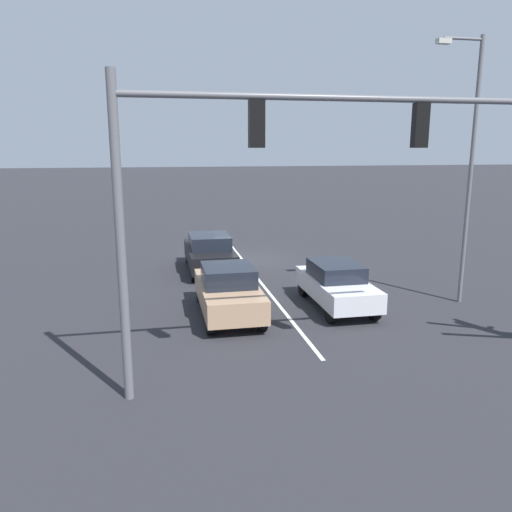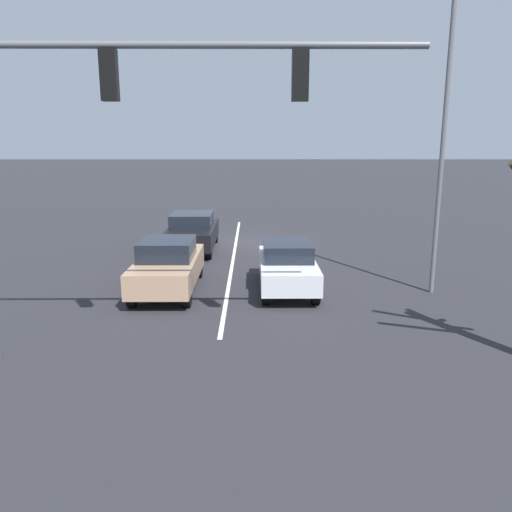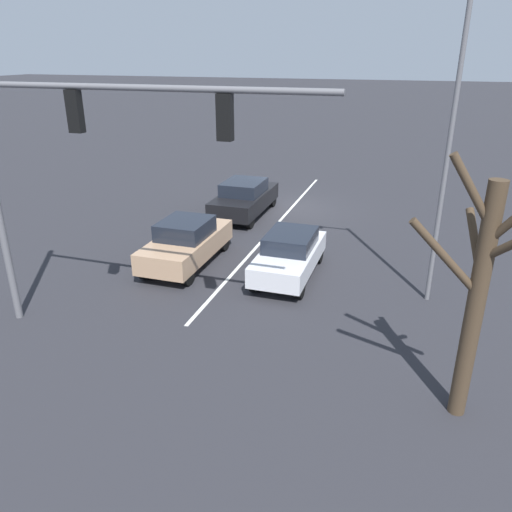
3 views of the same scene
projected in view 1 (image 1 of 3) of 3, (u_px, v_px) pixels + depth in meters
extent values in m
plane|color=#28282D|center=(243.00, 260.00, 24.12)|extent=(240.00, 240.00, 0.00)
cube|color=silver|center=(255.00, 275.00, 21.31)|extent=(0.12, 17.86, 0.01)
cube|color=silver|center=(337.00, 288.00, 16.94)|extent=(1.70, 4.13, 0.64)
cube|color=black|center=(336.00, 270.00, 16.94)|extent=(1.50, 2.01, 0.52)
cube|color=red|center=(333.00, 269.00, 18.96)|extent=(0.24, 0.06, 0.12)
cube|color=red|center=(303.00, 270.00, 18.73)|extent=(0.24, 0.06, 0.12)
cylinder|color=black|center=(374.00, 309.00, 15.75)|extent=(0.22, 0.71, 0.71)
cylinder|color=black|center=(331.00, 312.00, 15.47)|extent=(0.22, 0.71, 0.71)
cylinder|color=black|center=(341.00, 284.00, 18.55)|extent=(0.22, 0.71, 0.71)
cylinder|color=black|center=(303.00, 287.00, 18.27)|extent=(0.22, 0.71, 0.71)
cube|color=tan|center=(228.00, 294.00, 16.12)|extent=(1.81, 4.39, 0.72)
cube|color=black|center=(228.00, 275.00, 15.95)|extent=(1.59, 1.88, 0.58)
cube|color=red|center=(237.00, 272.00, 18.27)|extent=(0.24, 0.06, 0.12)
cube|color=red|center=(202.00, 274.00, 18.03)|extent=(0.24, 0.06, 0.12)
cylinder|color=black|center=(262.00, 320.00, 14.81)|extent=(0.22, 0.67, 0.67)
cylinder|color=black|center=(210.00, 323.00, 14.51)|extent=(0.22, 0.67, 0.67)
cylinder|color=black|center=(243.00, 290.00, 17.89)|extent=(0.22, 0.67, 0.67)
cylinder|color=black|center=(200.00, 292.00, 17.59)|extent=(0.22, 0.67, 0.67)
cube|color=black|center=(210.00, 255.00, 21.94)|extent=(1.92, 4.63, 0.73)
cube|color=black|center=(210.00, 241.00, 21.71)|extent=(1.69, 2.14, 0.57)
cube|color=red|center=(218.00, 241.00, 24.21)|extent=(0.24, 0.06, 0.12)
cube|color=red|center=(190.00, 242.00, 23.95)|extent=(0.24, 0.06, 0.12)
cylinder|color=black|center=(234.00, 272.00, 20.53)|extent=(0.22, 0.68, 0.68)
cylinder|color=black|center=(194.00, 274.00, 20.20)|extent=(0.22, 0.68, 0.68)
cylinder|color=black|center=(223.00, 254.00, 23.83)|extent=(0.22, 0.68, 0.68)
cylinder|color=black|center=(188.00, 256.00, 23.51)|extent=(0.22, 0.68, 0.68)
cylinder|color=slate|center=(121.00, 244.00, 10.14)|extent=(0.20, 0.20, 6.83)
cylinder|color=slate|center=(333.00, 98.00, 10.39)|extent=(8.91, 0.14, 0.14)
cube|color=black|center=(420.00, 126.00, 10.90)|extent=(0.32, 0.22, 0.95)
sphere|color=red|center=(417.00, 113.00, 10.99)|extent=(0.20, 0.20, 0.20)
sphere|color=#4C420C|center=(417.00, 126.00, 11.05)|extent=(0.20, 0.20, 0.20)
sphere|color=#0A3814|center=(416.00, 139.00, 11.11)|extent=(0.20, 0.20, 0.20)
cube|color=black|center=(257.00, 124.00, 10.19)|extent=(0.32, 0.22, 0.95)
sphere|color=red|center=(255.00, 110.00, 10.28)|extent=(0.20, 0.20, 0.20)
sphere|color=#4C420C|center=(255.00, 124.00, 10.34)|extent=(0.20, 0.20, 0.20)
sphere|color=#0A3814|center=(255.00, 139.00, 10.40)|extent=(0.20, 0.20, 0.20)
cylinder|color=slate|center=(470.00, 176.00, 16.70)|extent=(0.14, 0.14, 8.84)
cylinder|color=slate|center=(463.00, 39.00, 15.66)|extent=(1.36, 0.09, 0.09)
cube|color=beige|center=(444.00, 41.00, 15.55)|extent=(0.44, 0.24, 0.16)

